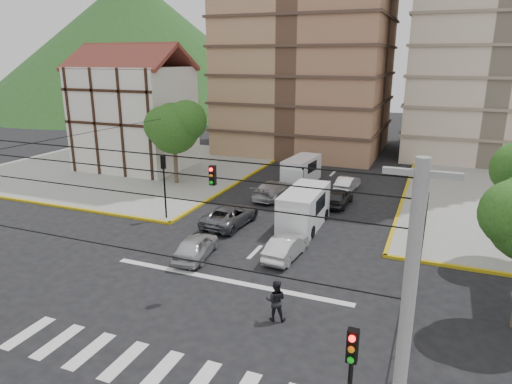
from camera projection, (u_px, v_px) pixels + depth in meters
The scene contains 21 objects.
ground at pixel (216, 291), 22.05m from camera, with size 160.00×160.00×0.00m, color black.
sidewalk_nw at pixel (130, 166), 47.00m from camera, with size 26.00×26.00×0.15m, color gray.
crosswalk_stripes at pixel (142, 366), 16.72m from camera, with size 12.00×2.40×0.01m, color silver.
stop_line at pixel (227, 280), 23.12m from camera, with size 13.00×0.40×0.01m, color silver.
tudor_building at pixel (135, 116), 45.17m from camera, with size 10.80×8.05×12.23m.
distant_hill at pixel (135, 42), 100.07m from camera, with size 70.00×70.00×28.00m, color #1F4617.
park_fence at pixel (417, 283), 22.82m from camera, with size 0.10×22.50×1.66m, color black, non-canonical shape.
tree_tudor at pixel (175, 126), 39.08m from camera, with size 5.39×4.40×7.43m.
traffic_light_se at pixel (350, 380), 11.43m from camera, with size 0.28×0.22×4.40m.
traffic_light_nw at pixel (164, 176), 30.90m from camera, with size 0.28×0.22×4.40m.
traffic_light_hanging at pixel (190, 184), 18.57m from camera, with size 18.00×9.12×0.92m.
utility_pole_se at pixel (402, 364), 9.46m from camera, with size 1.40×0.28×9.00m.
van_right_lane at pixel (303, 210), 29.97m from camera, with size 2.34×5.63×2.54m.
van_left_lane at pixel (300, 171), 40.68m from camera, with size 2.45×5.22×2.28m.
car_silver_front_left at pixel (196, 246), 25.62m from camera, with size 1.62×4.02×1.37m, color silver.
car_white_front_right at pixel (286, 247), 25.60m from camera, with size 1.37×3.92×1.29m, color silver.
car_grey_mid_left at pixel (230, 215), 30.60m from camera, with size 2.32×5.03×1.40m, color slate.
car_silver_rear_left at pixel (275, 190), 36.39m from camera, with size 2.02×4.97×1.44m, color #B0AFB4.
car_darkgrey_mid_right at pixel (338, 197), 34.63m from camera, with size 1.60×3.99×1.36m, color #28282A.
car_white_rear_right at pixel (347, 183), 38.61m from camera, with size 1.32×3.78×1.25m, color silver.
pedestrian_crosswalk at pixel (276, 300), 19.43m from camera, with size 0.90×0.70×1.84m, color black.
Camera 1 is at (9.22, -17.60, 10.88)m, focal length 32.00 mm.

